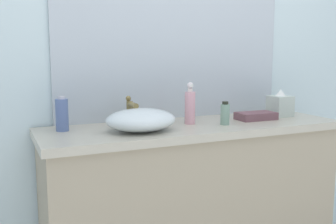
# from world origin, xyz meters

# --- Properties ---
(bathroom_wall_rear) EXTENTS (6.00, 0.06, 2.60)m
(bathroom_wall_rear) POSITION_xyz_m (0.00, 0.73, 1.30)
(bathroom_wall_rear) COLOR silver
(bathroom_wall_rear) RESTS_ON ground
(vanity_counter) EXTENTS (1.64, 0.51, 0.92)m
(vanity_counter) POSITION_xyz_m (0.08, 0.44, 0.46)
(vanity_counter) COLOR gray
(vanity_counter) RESTS_ON ground
(wall_mirror_panel) EXTENTS (1.40, 0.01, 0.93)m
(wall_mirror_panel) POSITION_xyz_m (0.08, 0.69, 1.39)
(wall_mirror_panel) COLOR #B2BCC6
(wall_mirror_panel) RESTS_ON vanity_counter
(sink_basin) EXTENTS (0.35, 0.28, 0.11)m
(sink_basin) POSITION_xyz_m (-0.25, 0.38, 0.97)
(sink_basin) COLOR silver
(sink_basin) RESTS_ON vanity_counter
(faucet) EXTENTS (0.03, 0.14, 0.16)m
(faucet) POSITION_xyz_m (-0.25, 0.53, 1.01)
(faucet) COLOR olive
(faucet) RESTS_ON vanity_counter
(soap_dispenser) EXTENTS (0.06, 0.06, 0.23)m
(soap_dispenser) POSITION_xyz_m (0.07, 0.46, 1.02)
(soap_dispenser) COLOR #DD9EAC
(soap_dispenser) RESTS_ON vanity_counter
(lotion_bottle) EXTENTS (0.06, 0.06, 0.17)m
(lotion_bottle) POSITION_xyz_m (-0.60, 0.54, 1.00)
(lotion_bottle) COLOR #52679B
(lotion_bottle) RESTS_ON vanity_counter
(perfume_bottle) EXTENTS (0.05, 0.05, 0.13)m
(perfume_bottle) POSITION_xyz_m (0.22, 0.36, 0.98)
(perfume_bottle) COLOR gray
(perfume_bottle) RESTS_ON vanity_counter
(tissue_box) EXTENTS (0.12, 0.12, 0.16)m
(tissue_box) POSITION_xyz_m (0.69, 0.48, 0.99)
(tissue_box) COLOR #BAC6BC
(tissue_box) RESTS_ON vanity_counter
(folded_hand_towel) EXTENTS (0.23, 0.13, 0.04)m
(folded_hand_towel) POSITION_xyz_m (0.48, 0.43, 0.94)
(folded_hand_towel) COLOR #6E4851
(folded_hand_towel) RESTS_ON vanity_counter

